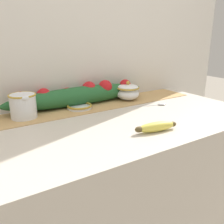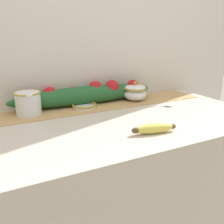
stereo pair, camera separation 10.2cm
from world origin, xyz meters
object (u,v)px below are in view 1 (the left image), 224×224
Objects in this scene: cream_pitcher at (23,105)px; sugar_bowl at (128,92)px; small_dish at (80,106)px; banana at (156,127)px; spoon at (160,104)px.

sugar_bowl is at bearing -0.11° from cream_pitcher.
small_dish is 0.44m from banana.
sugar_bowl is 1.01× the size of small_dish.
cream_pitcher is 1.10× the size of small_dish.
sugar_bowl is at bearing 67.20° from banana.
banana is 0.37m from spoon.
small_dish is at bearing -178.67° from sugar_bowl.
banana is at bearing -48.38° from cream_pitcher.
cream_pitcher is at bearing -177.13° from spoon.
cream_pitcher is at bearing 179.89° from sugar_bowl.
spoon is at bearing -22.86° from small_dish.
spoon is (0.65, -0.17, -0.06)m from cream_pitcher.
sugar_bowl is 0.30m from small_dish.
cream_pitcher reaches higher than sugar_bowl.
banana is at bearing -74.35° from small_dish.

